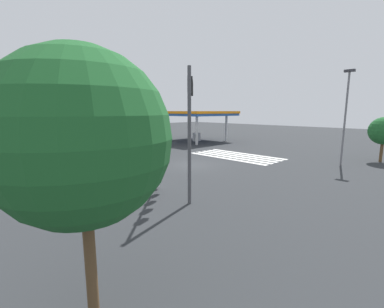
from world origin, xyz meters
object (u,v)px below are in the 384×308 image
tree_corner_a (384,131)px  tree_corner_c (2,120)px  traffic_signal_mast (190,103)px  car_1 (116,181)px  street_light_pole_b (346,109)px  tree_corner_b (82,139)px  pedestrian (82,153)px  car_2 (130,138)px  street_light_pole_a (19,115)px

tree_corner_a → tree_corner_c: bearing=47.9°
traffic_signal_mast → tree_corner_a: size_ratio=1.63×
car_1 → tree_corner_a: bearing=-19.9°
street_light_pole_b → tree_corner_b: (-1.24, 22.83, -0.72)m
car_1 → traffic_signal_mast: bearing=-38.3°
street_light_pole_b → tree_corner_a: street_light_pole_b is taller
car_1 → tree_corner_b: (-7.79, 4.75, 3.43)m
pedestrian → tree_corner_b: tree_corner_b is taller
traffic_signal_mast → pedestrian: size_ratio=3.90×
car_1 → tree_corner_a: (-8.66, -22.53, 2.18)m
car_2 → pedestrian: (-10.37, 11.04, 0.26)m
pedestrian → tree_corner_c: (4.50, 4.99, 3.00)m
tree_corner_b → tree_corner_a: bearing=-91.8°
car_1 → tree_corner_b: tree_corner_b is taller
car_2 → tree_corner_b: 33.43m
car_1 → car_2: car_1 is taller
car_2 → street_light_pole_b: (-26.88, -5.07, 4.15)m
car_2 → tree_corner_a: size_ratio=1.07×
tree_corner_c → street_light_pole_b: bearing=-134.9°
car_1 → tree_corner_a: tree_corner_a is taller
street_light_pole_a → traffic_signal_mast: bearing=-158.8°
tree_corner_a → tree_corner_c: tree_corner_c is taller
pedestrian → tree_corner_a: size_ratio=0.42×
street_light_pole_a → street_light_pole_b: bearing=-131.7°
car_1 → car_2: (20.33, -13.00, -0.01)m
tree_corner_b → tree_corner_c: 22.31m
car_2 → tree_corner_a: bearing=-166.2°
pedestrian → car_1: bearing=-54.8°
tree_corner_c → tree_corner_b: bearing=175.6°
traffic_signal_mast → car_1: bearing=95.6°
car_1 → tree_corner_a: 24.24m
car_2 → pedestrian: bearing=128.8°
tree_corner_b → traffic_signal_mast: bearing=-57.8°
street_light_pole_a → street_light_pole_b: size_ratio=0.89×
pedestrian → tree_corner_a: (-18.62, -20.57, 1.93)m
traffic_signal_mast → tree_corner_b: bearing=167.2°
pedestrian → street_light_pole_a: bearing=-154.6°
traffic_signal_mast → pedestrian: (12.67, 1.34, -4.19)m
pedestrian → street_light_pole_b: 23.40m
car_1 → street_light_pole_a: 12.33m
street_light_pole_b → traffic_signal_mast: bearing=75.4°
traffic_signal_mast → street_light_pole_a: 15.33m
pedestrian → tree_corner_c: tree_corner_c is taller
car_1 → street_light_pole_a: size_ratio=0.62×
car_1 → pedestrian: 10.16m
traffic_signal_mast → pedestrian: traffic_signal_mast is taller
pedestrian → tree_corner_b: 19.24m
car_1 → tree_corner_b: 9.74m
car_2 → tree_corner_b: size_ratio=0.74×
car_1 → tree_corner_b: bearing=-120.3°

